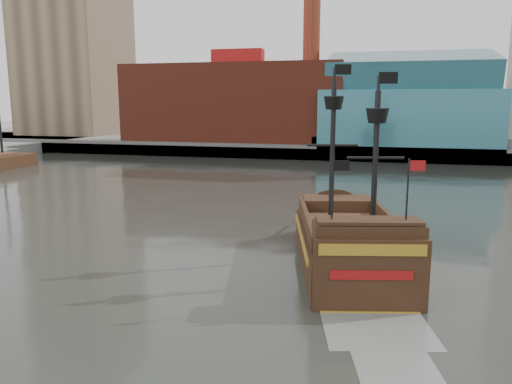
# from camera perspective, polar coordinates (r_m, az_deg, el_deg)

# --- Properties ---
(ground) EXTENTS (400.00, 400.00, 0.00)m
(ground) POSITION_cam_1_polar(r_m,az_deg,el_deg) (26.40, -0.66, -11.93)
(ground) COLOR #252723
(ground) RESTS_ON ground
(promenade_far) EXTENTS (220.00, 60.00, 2.00)m
(promenade_far) POSITION_cam_1_polar(r_m,az_deg,el_deg) (116.12, 11.37, 5.62)
(promenade_far) COLOR slate
(promenade_far) RESTS_ON ground
(seawall) EXTENTS (220.00, 1.00, 2.60)m
(seawall) POSITION_cam_1_polar(r_m,az_deg,el_deg) (86.76, 10.24, 4.36)
(seawall) COLOR #4C4C49
(seawall) RESTS_ON ground
(skyline) EXTENTS (149.00, 45.00, 62.00)m
(skyline) POSITION_cam_1_polar(r_m,az_deg,el_deg) (109.14, 14.45, 17.62)
(skyline) COLOR #806A4C
(skyline) RESTS_ON promenade_far
(pirate_ship) EXTENTS (9.02, 18.26, 13.13)m
(pirate_ship) POSITION_cam_1_polar(r_m,az_deg,el_deg) (30.99, 10.56, -6.38)
(pirate_ship) COLOR black
(pirate_ship) RESTS_ON ground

